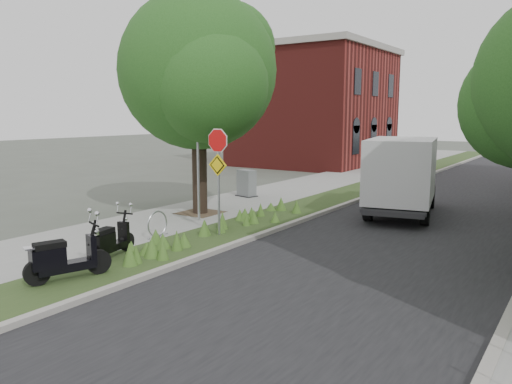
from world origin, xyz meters
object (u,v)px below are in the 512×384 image
scooter_near (108,243)px  box_truck (402,173)px  sign_assembly (218,160)px  scooter_far (59,262)px  utility_cabinet (246,184)px

scooter_near → box_truck: (4.02, 9.81, 1.05)m
sign_assembly → scooter_far: bearing=-92.7°
sign_assembly → box_truck: bearing=62.9°
utility_cabinet → scooter_far: bearing=-74.6°
sign_assembly → utility_cabinet: sign_assembly is taller
scooter_far → utility_cabinet: utility_cabinet is taller
scooter_near → box_truck: 10.66m
scooter_far → box_truck: (3.52, 11.51, 1.00)m
utility_cabinet → scooter_near: bearing=-74.7°
box_truck → utility_cabinet: 6.68m
scooter_near → scooter_far: 1.76m
sign_assembly → scooter_far: 5.41m
sign_assembly → box_truck: size_ratio=0.58×
sign_assembly → scooter_far: sign_assembly is taller
scooter_near → box_truck: bearing=67.7°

